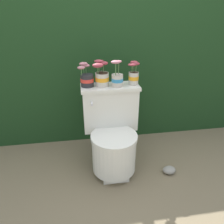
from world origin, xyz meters
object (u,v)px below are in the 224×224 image
(toilet, at_px, (112,134))
(potted_plant_left, at_px, (87,78))
(garden_stone, at_px, (169,170))
(potted_plant_midright, at_px, (134,76))
(potted_plant_midleft, at_px, (102,76))
(potted_plant_middle, at_px, (117,78))

(toilet, height_order, potted_plant_left, potted_plant_left)
(potted_plant_left, bearing_deg, garden_stone, -25.75)
(potted_plant_midright, distance_m, garden_stone, 0.94)
(toilet, relative_size, potted_plant_left, 3.81)
(toilet, height_order, potted_plant_midright, potted_plant_midright)
(potted_plant_left, relative_size, potted_plant_midright, 0.98)
(potted_plant_midleft, xyz_separation_m, garden_stone, (0.58, -0.33, -0.84))
(potted_plant_left, height_order, potted_plant_midleft, potted_plant_midleft)
(toilet, height_order, potted_plant_middle, potted_plant_middle)
(potted_plant_midleft, distance_m, potted_plant_midright, 0.28)
(potted_plant_left, bearing_deg, toilet, -37.68)
(potted_plant_left, relative_size, potted_plant_middle, 0.88)
(potted_plant_midleft, xyz_separation_m, potted_plant_midright, (0.28, -0.01, -0.01))
(toilet, xyz_separation_m, potted_plant_midright, (0.21, 0.14, 0.50))
(potted_plant_midright, bearing_deg, garden_stone, -47.23)
(potted_plant_left, xyz_separation_m, potted_plant_midleft, (0.13, -0.01, 0.02))
(toilet, relative_size, potted_plant_middle, 3.34)
(potted_plant_midright, height_order, garden_stone, potted_plant_midright)
(toilet, bearing_deg, garden_stone, -20.20)
(garden_stone, bearing_deg, potted_plant_middle, 146.44)
(potted_plant_left, distance_m, potted_plant_middle, 0.26)
(potted_plant_left, relative_size, garden_stone, 1.70)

